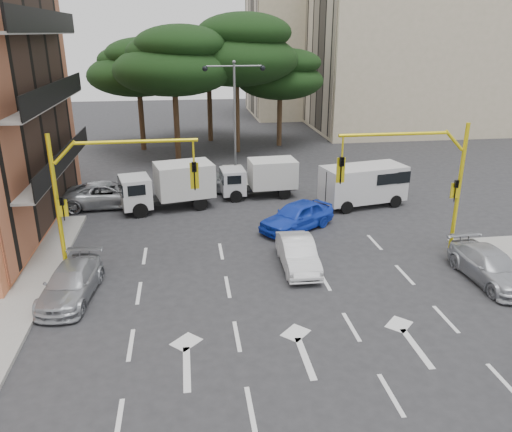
{
  "coord_description": "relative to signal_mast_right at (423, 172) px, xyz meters",
  "views": [
    {
      "loc": [
        -3.41,
        -17.8,
        9.63
      ],
      "look_at": [
        -0.32,
        3.71,
        1.6
      ],
      "focal_mm": 35.0,
      "sensor_mm": 36.0,
      "label": 1
    }
  ],
  "objects": [
    {
      "name": "van_white",
      "position": [
        -0.03,
        7.02,
        -2.68
      ],
      "size": [
        5.15,
        3.08,
        2.41
      ],
      "primitive_type": null,
      "rotation": [
        0.0,
        0.0,
        -1.37
      ],
      "color": "silver",
      "rests_on": "ground"
    },
    {
      "name": "median_strip",
      "position": [
        -6.8,
        14.01,
        -3.81
      ],
      "size": [
        1.4,
        6.0,
        0.15
      ],
      "primitive_type": "cube",
      "color": "gray",
      "rests_on": "ground"
    },
    {
      "name": "street_lamp_center",
      "position": [
        -6.8,
        14.01,
        1.54
      ],
      "size": [
        4.16,
        0.36,
        7.77
      ],
      "color": "slate",
      "rests_on": "median_strip"
    },
    {
      "name": "car_silver_parked",
      "position": [
        1.9,
        -2.96,
        -3.24
      ],
      "size": [
        1.95,
        4.48,
        1.28
      ],
      "primitive_type": "imported",
      "rotation": [
        0.0,
        0.0,
        0.03
      ],
      "color": "#AAACB2",
      "rests_on": "ground"
    },
    {
      "name": "pine_back",
      "position": [
        -7.75,
        26.96,
        3.72
      ],
      "size": [
        9.15,
        9.15,
        10.23
      ],
      "color": "#382616",
      "rests_on": "ground"
    },
    {
      "name": "car_white_hatch",
      "position": [
        -5.63,
        -0.63,
        -3.23
      ],
      "size": [
        1.48,
        3.98,
        1.3
      ],
      "primitive_type": "imported",
      "rotation": [
        0.0,
        0.0,
        -0.03
      ],
      "color": "silver",
      "rests_on": "ground"
    },
    {
      "name": "car_blue_compact",
      "position": [
        -4.7,
        3.73,
        -3.14
      ],
      "size": [
        4.57,
        3.91,
        1.48
      ],
      "primitive_type": "imported",
      "rotation": [
        0.0,
        0.0,
        -0.97
      ],
      "color": "#183AC6",
      "rests_on": "ground"
    },
    {
      "name": "box_truck_a",
      "position": [
        -11.3,
        8.01,
        -2.58
      ],
      "size": [
        5.66,
        3.34,
        2.61
      ],
      "primitive_type": null,
      "rotation": [
        0.0,
        0.0,
        1.79
      ],
      "color": "silver",
      "rests_on": "ground"
    },
    {
      "name": "pine_center",
      "position": [
        -5.75,
        21.96,
        4.41
      ],
      "size": [
        9.98,
        9.98,
        11.16
      ],
      "color": "#382616",
      "rests_on": "ground"
    },
    {
      "name": "apartment_beige_near",
      "position": [
        13.15,
        30.01,
        5.47
      ],
      "size": [
        20.2,
        12.15,
        18.7
      ],
      "color": "#BFB28F",
      "rests_on": "ground"
    },
    {
      "name": "apartment_beige_far",
      "position": [
        6.15,
        42.01,
        4.47
      ],
      "size": [
        16.2,
        12.15,
        16.7
      ],
      "color": "#BFB28F",
      "rests_on": "ground"
    },
    {
      "name": "car_silver_wagon",
      "position": [
        -14.8,
        -1.98,
        -3.26
      ],
      "size": [
        2.21,
        4.44,
        1.24
      ],
      "primitive_type": "imported",
      "rotation": [
        0.0,
        0.0,
        -0.11
      ],
      "color": "#A1A3A8",
      "rests_on": "ground"
    },
    {
      "name": "car_silver_cross_b",
      "position": [
        -8.94,
        11.01,
        -3.13
      ],
      "size": [
        4.74,
        2.74,
        1.52
      ],
      "primitive_type": "imported",
      "rotation": [
        0.0,
        0.0,
        1.35
      ],
      "color": "#A4A8AC",
      "rests_on": "ground"
    },
    {
      "name": "ground",
      "position": [
        -6.8,
        -1.99,
        -3.88
      ],
      "size": [
        120.0,
        120.0,
        0.0
      ],
      "primitive_type": "plane",
      "color": "#28282B",
      "rests_on": "ground"
    },
    {
      "name": "box_truck_b",
      "position": [
        -5.8,
        9.51,
        -2.73
      ],
      "size": [
        4.78,
        2.22,
        2.3
      ],
      "primitive_type": null,
      "rotation": [
        0.0,
        0.0,
        1.63
      ],
      "color": "silver",
      "rests_on": "ground"
    },
    {
      "name": "pine_right",
      "position": [
        -1.75,
        23.96,
        2.33
      ],
      "size": [
        7.49,
        7.49,
        8.37
      ],
      "color": "#382616",
      "rests_on": "ground"
    },
    {
      "name": "signal_mast_left",
      "position": [
        -13.61,
        0.0,
        0.0
      ],
      "size": [
        5.79,
        0.37,
        6.0
      ],
      "color": "yellow",
      "rests_on": "ground"
    },
    {
      "name": "signal_mast_right",
      "position": [
        0.0,
        0.0,
        0.0
      ],
      "size": [
        5.79,
        0.37,
        6.0
      ],
      "color": "yellow",
      "rests_on": "ground"
    },
    {
      "name": "pine_left_far",
      "position": [
        -13.75,
        23.96,
        3.03
      ],
      "size": [
        8.32,
        8.32,
        9.3
      ],
      "color": "#382616",
      "rests_on": "ground"
    },
    {
      "name": "car_silver_cross_a",
      "position": [
        -14.8,
        8.9,
        -3.16
      ],
      "size": [
        5.26,
        2.56,
        1.44
      ],
      "primitive_type": "imported",
      "rotation": [
        0.0,
        0.0,
        1.6
      ],
      "color": "#A8ABB0",
      "rests_on": "ground"
    },
    {
      "name": "pine_left_near",
      "position": [
        -10.75,
        19.96,
        3.72
      ],
      "size": [
        9.15,
        9.15,
        10.23
      ],
      "color": "#382616",
      "rests_on": "ground"
    }
  ]
}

